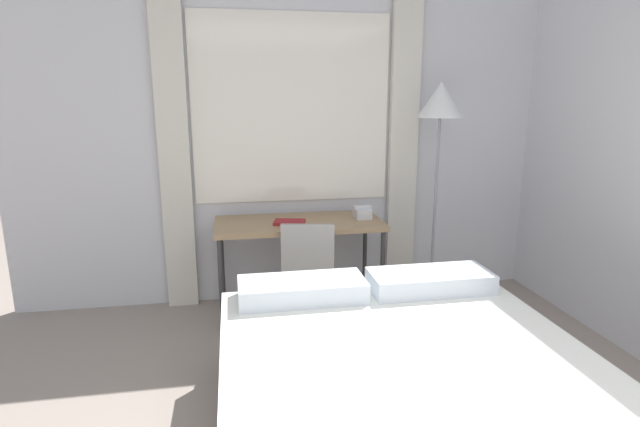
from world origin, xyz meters
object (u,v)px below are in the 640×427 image
object	(u,v)px
standing_lamp	(440,120)
book	(289,222)
bed	(407,404)
telephone	(362,213)
desk_chair	(308,266)
desk	(299,229)

from	to	relation	value
standing_lamp	book	distance (m)	1.41
bed	telephone	bearing A→B (deg)	82.32
book	desk_chair	bearing A→B (deg)	-60.63
desk	standing_lamp	bearing A→B (deg)	-1.72
desk	desk_chair	xyz separation A→B (m)	(0.03, -0.27, -0.22)
desk	telephone	distance (m)	0.53
desk	bed	world-z (taller)	desk
book	desk	bearing A→B (deg)	40.01
desk	telephone	bearing A→B (deg)	2.15
desk_chair	book	xyz separation A→B (m)	(-0.11, 0.20, 0.29)
desk	book	distance (m)	0.13
desk_chair	bed	distance (m)	1.51
desk_chair	bed	size ratio (longest dim) A/B	0.43
standing_lamp	book	bearing A→B (deg)	-178.30
bed	standing_lamp	world-z (taller)	standing_lamp
desk	desk_chair	size ratio (longest dim) A/B	1.57
standing_lamp	telephone	distance (m)	0.94
bed	desk_chair	bearing A→B (deg)	99.47
bed	book	xyz separation A→B (m)	(-0.36, 1.68, 0.49)
desk_chair	book	bearing A→B (deg)	130.21
desk_chair	telephone	bearing A→B (deg)	41.76
telephone	book	xyz separation A→B (m)	(-0.60, -0.09, -0.03)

